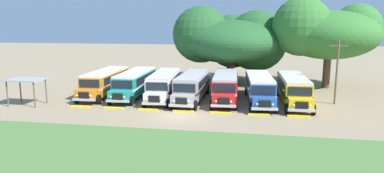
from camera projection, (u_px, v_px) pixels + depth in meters
ground_plane at (180, 116)px, 30.63m from camera, size 220.00×220.00×0.00m
foreground_grass_strip at (149, 156)px, 21.43m from camera, size 80.00×11.13×0.01m
parked_bus_slot_0 at (105, 81)px, 40.04m from camera, size 3.01×10.88×2.82m
parked_bus_slot_1 at (135, 82)px, 39.42m from camera, size 2.92×10.87×2.82m
parked_bus_slot_2 at (164, 84)px, 38.34m from camera, size 3.39×10.95×2.82m
parked_bus_slot_3 at (193, 85)px, 37.44m from camera, size 2.84×10.86×2.82m
parked_bus_slot_4 at (226, 85)px, 37.42m from camera, size 3.06×10.89×2.82m
parked_bus_slot_5 at (259, 87)px, 36.30m from camera, size 3.28×10.93×2.82m
parked_bus_slot_6 at (293, 88)px, 35.77m from camera, size 2.84×10.86×2.82m
curb_wheelstop_0 at (80, 107)px, 33.94m from camera, size 2.00×0.36×0.15m
curb_wheelstop_1 at (113, 108)px, 33.35m from camera, size 2.00×0.36×0.15m
curb_wheelstop_2 at (148, 110)px, 32.76m from camera, size 2.00×0.36×0.15m
curb_wheelstop_3 at (183, 111)px, 32.17m from camera, size 2.00×0.36×0.15m
curb_wheelstop_4 at (220, 113)px, 31.58m from camera, size 2.00×0.36×0.15m
curb_wheelstop_5 at (259, 115)px, 30.99m from camera, size 2.00×0.36×0.15m
curb_wheelstop_6 at (299, 116)px, 30.39m from camera, size 2.00×0.36×0.15m
broad_shade_tree at (232, 40)px, 47.52m from camera, size 15.62×15.35×10.67m
secondary_tree at (326, 32)px, 43.70m from camera, size 14.07×11.61×11.62m
utility_pole at (337, 70)px, 34.75m from camera, size 1.80×0.20×6.67m
waiting_shelter at (26, 81)px, 34.63m from camera, size 3.60×2.60×2.72m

